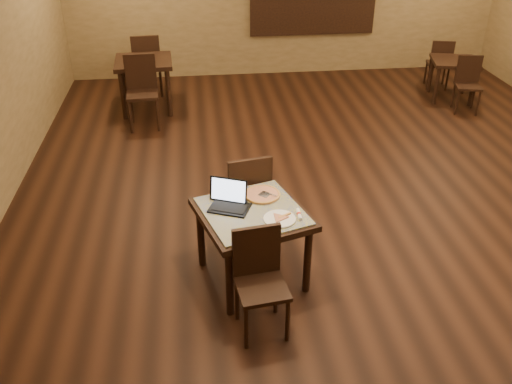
{
  "coord_description": "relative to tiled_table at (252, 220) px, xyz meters",
  "views": [
    {
      "loc": [
        -1.74,
        -5.16,
        3.39
      ],
      "look_at": [
        -1.24,
        -0.91,
        0.85
      ],
      "focal_mm": 38.0,
      "sensor_mm": 36.0,
      "label": 1
    }
  ],
  "objects": [
    {
      "name": "other_table_b_chair_near",
      "position": [
        -1.24,
        3.85,
        -0.06
      ],
      "size": [
        0.49,
        0.49,
        1.07
      ],
      "rotation": [
        0.0,
        0.0,
        0.05
      ],
      "color": "black",
      "rests_on": "ground"
    },
    {
      "name": "other_table_a",
      "position": [
        3.89,
        4.36,
        -0.1
      ],
      "size": [
        0.88,
        0.88,
        0.68
      ],
      "rotation": [
        0.0,
        0.0,
        -0.24
      ],
      "color": "black",
      "rests_on": "ground"
    },
    {
      "name": "chair_main_far",
      "position": [
        0.02,
        0.61,
        -0.08
      ],
      "size": [
        0.52,
        0.52,
        1.02
      ],
      "rotation": [
        0.0,
        0.0,
        3.33
      ],
      "color": "black",
      "rests_on": "ground"
    },
    {
      "name": "other_table_b_chair_far",
      "position": [
        -1.23,
        5.1,
        -0.06
      ],
      "size": [
        0.49,
        0.49,
        1.07
      ],
      "rotation": [
        0.0,
        0.0,
        3.19
      ],
      "color": "black",
      "rests_on": "ground"
    },
    {
      "name": "pizza_slice",
      "position": [
        0.22,
        -0.18,
        0.12
      ],
      "size": [
        0.23,
        0.23,
        0.02
      ],
      "primitive_type": null,
      "rotation": [
        0.0,
        0.0,
        0.53
      ],
      "color": "#D4BA8D",
      "rests_on": "plate"
    },
    {
      "name": "other_table_a_chair_near",
      "position": [
        3.91,
        3.85,
        -0.16
      ],
      "size": [
        0.46,
        0.46,
        0.88
      ],
      "rotation": [
        0.0,
        0.0,
        -0.24
      ],
      "color": "black",
      "rests_on": "ground"
    },
    {
      "name": "laptop",
      "position": [
        -0.2,
        0.11,
        0.17
      ],
      "size": [
        0.42,
        0.4,
        0.24
      ],
      "rotation": [
        0.0,
        0.0,
        -0.39
      ],
      "color": "black",
      "rests_on": "tiled_table"
    },
    {
      "name": "spatula",
      "position": [
        0.14,
        0.22,
        0.13
      ],
      "size": [
        0.24,
        0.22,
        0.01
      ],
      "primitive_type": "cube",
      "rotation": [
        0.0,
        0.0,
        0.86
      ],
      "color": "silver",
      "rests_on": "pizza_whole"
    },
    {
      "name": "chair_main_near",
      "position": [
        -0.01,
        -0.62,
        -0.13
      ],
      "size": [
        0.46,
        0.46,
        0.94
      ],
      "rotation": [
        0.0,
        0.0,
        0.13
      ],
      "color": "black",
      "rests_on": "ground"
    },
    {
      "name": "other_table_b",
      "position": [
        -1.24,
        4.47,
        0.03
      ],
      "size": [
        0.93,
        0.93,
        0.83
      ],
      "rotation": [
        0.0,
        0.0,
        0.05
      ],
      "color": "black",
      "rests_on": "ground"
    },
    {
      "name": "ground",
      "position": [
        1.3,
        1.09,
        -0.66
      ],
      "size": [
        10.0,
        10.0,
        0.0
      ],
      "primitive_type": "plane",
      "color": "black",
      "rests_on": "ground"
    },
    {
      "name": "pizza_pan",
      "position": [
        0.12,
        0.24,
        0.11
      ],
      "size": [
        0.34,
        0.34,
        0.01
      ],
      "primitive_type": "cylinder",
      "color": "silver",
      "rests_on": "tiled_table"
    },
    {
      "name": "other_table_a_chair_far",
      "position": [
        3.87,
        4.88,
        -0.16
      ],
      "size": [
        0.46,
        0.46,
        0.88
      ],
      "rotation": [
        0.0,
        0.0,
        2.9
      ],
      "color": "black",
      "rests_on": "ground"
    },
    {
      "name": "napkin_roll",
      "position": [
        0.4,
        -0.14,
        0.12
      ],
      "size": [
        0.04,
        0.16,
        0.04
      ],
      "rotation": [
        0.0,
        0.0,
        -0.02
      ],
      "color": "white",
      "rests_on": "tiled_table"
    },
    {
      "name": "tiled_table",
      "position": [
        0.0,
        0.0,
        0.0
      ],
      "size": [
        1.15,
        1.15,
        0.76
      ],
      "rotation": [
        0.0,
        0.0,
        0.3
      ],
      "color": "black",
      "rests_on": "ground"
    },
    {
      "name": "pizza_whole",
      "position": [
        0.12,
        0.24,
        0.12
      ],
      "size": [
        0.34,
        0.34,
        0.02
      ],
      "color": "#D4BA8D",
      "rests_on": "pizza_pan"
    },
    {
      "name": "plate",
      "position": [
        0.22,
        -0.18,
        0.11
      ],
      "size": [
        0.28,
        0.28,
        0.02
      ],
      "primitive_type": "cylinder",
      "color": "white",
      "rests_on": "tiled_table"
    }
  ]
}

